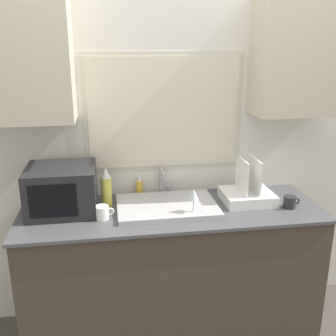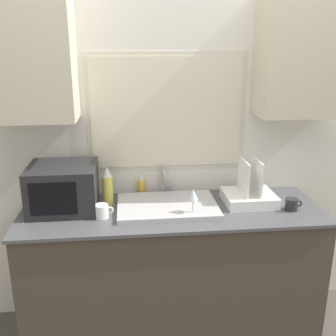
% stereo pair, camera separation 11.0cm
% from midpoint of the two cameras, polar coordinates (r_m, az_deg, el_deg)
% --- Properties ---
extents(countertop, '(1.88, 0.65, 0.91)m').
position_cam_midpoint_polar(countertop, '(2.69, -0.67, -14.86)').
color(countertop, '#42382D').
rests_on(countertop, ground_plane).
extents(wall_back, '(6.00, 0.38, 2.60)m').
position_cam_midpoint_polar(wall_back, '(2.61, -1.71, 6.90)').
color(wall_back, silver).
rests_on(wall_back, ground_plane).
extents(sink_basin, '(0.62, 0.44, 0.03)m').
position_cam_midpoint_polar(sink_basin, '(2.48, -1.45, -5.54)').
color(sink_basin, '#B2B2B7').
rests_on(sink_basin, countertop).
extents(faucet, '(0.08, 0.18, 0.20)m').
position_cam_midpoint_polar(faucet, '(2.65, -1.99, -1.58)').
color(faucet, '#99999E').
rests_on(faucet, countertop).
extents(microwave, '(0.41, 0.38, 0.28)m').
position_cam_midpoint_polar(microwave, '(2.50, -16.38, -3.00)').
color(microwave, '#232326').
rests_on(microwave, countertop).
extents(dish_rack, '(0.32, 0.29, 0.29)m').
position_cam_midpoint_polar(dish_rack, '(2.61, 10.24, -3.67)').
color(dish_rack, white).
rests_on(dish_rack, countertop).
extents(spray_bottle, '(0.07, 0.07, 0.26)m').
position_cam_midpoint_polar(spray_bottle, '(2.51, -10.18, -2.86)').
color(spray_bottle, '#D8CC4C').
rests_on(spray_bottle, countertop).
extents(soap_bottle, '(0.05, 0.05, 0.13)m').
position_cam_midpoint_polar(soap_bottle, '(2.69, -5.35, -2.81)').
color(soap_bottle, gold).
rests_on(soap_bottle, countertop).
extents(mug_near_sink, '(0.11, 0.08, 0.08)m').
position_cam_midpoint_polar(mug_near_sink, '(2.36, -10.86, -6.37)').
color(mug_near_sink, white).
rests_on(mug_near_sink, countertop).
extents(wine_glass, '(0.06, 0.06, 0.18)m').
position_cam_midpoint_polar(wine_glass, '(2.32, 2.40, -4.00)').
color(wine_glass, silver).
rests_on(wine_glass, countertop).
extents(mug_by_rack, '(0.11, 0.08, 0.08)m').
position_cam_midpoint_polar(mug_by_rack, '(2.58, 16.08, -4.77)').
color(mug_by_rack, '#262628').
rests_on(mug_by_rack, countertop).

